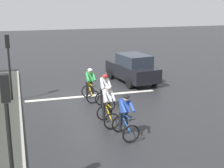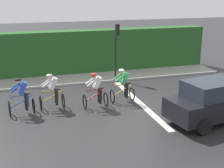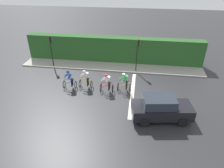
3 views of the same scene
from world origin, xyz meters
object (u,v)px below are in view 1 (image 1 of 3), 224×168
cyclist_lead (125,117)px  cyclist_fourth (90,85)px  traffic_light_near_crossing (9,58)px  car_black (132,68)px  traffic_light_far_junction (8,122)px  cyclist_second (108,106)px  cyclist_mid (105,92)px

cyclist_lead → cyclist_fourth: same height
cyclist_lead → cyclist_fourth: bearing=-87.3°
traffic_light_near_crossing → cyclist_lead: bearing=125.6°
car_black → traffic_light_near_crossing: bearing=15.1°
traffic_light_near_crossing → traffic_light_far_junction: size_ratio=1.00×
cyclist_fourth → car_black: (-3.33, -2.81, 0.08)m
cyclist_fourth → car_black: bearing=-139.8°
cyclist_second → cyclist_fourth: same height
car_black → cyclist_lead: bearing=67.6°
car_black → traffic_light_far_junction: (7.04, 10.62, 1.35)m
cyclist_lead → cyclist_mid: size_ratio=1.00×
cyclist_second → cyclist_mid: same height
cyclist_mid → cyclist_second: bearing=78.0°
traffic_light_far_junction → car_black: bearing=-123.5°
traffic_light_near_crossing → cyclist_second: bearing=131.3°
cyclist_lead → car_black: (-3.10, -7.54, 0.08)m
cyclist_lead → cyclist_second: same height
cyclist_second → traffic_light_near_crossing: (3.75, -4.27, 1.43)m
cyclist_lead → cyclist_second: 1.38m
cyclist_second → cyclist_fourth: bearing=-90.8°
cyclist_second → traffic_light_near_crossing: 5.86m
cyclist_fourth → cyclist_mid: bearing=104.3°
car_black → traffic_light_far_junction: size_ratio=1.29×
cyclist_mid → traffic_light_near_crossing: bearing=-29.2°
cyclist_lead → cyclist_second: size_ratio=1.00×
traffic_light_near_crossing → cyclist_fourth: bearing=166.9°
cyclist_lead → cyclist_fourth: 4.74m
cyclist_fourth → car_black: 4.35m
cyclist_second → traffic_light_near_crossing: size_ratio=0.50×
cyclist_mid → cyclist_fourth: same height
cyclist_mid → car_black: (-2.96, -4.24, 0.08)m
car_black → traffic_light_near_crossing: 7.50m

